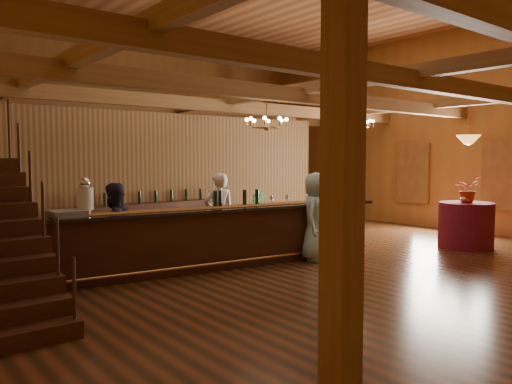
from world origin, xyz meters
TOP-DOWN VIEW (x-y plane):
  - floor at (0.00, 0.00)m, footprint 14.00×14.00m
  - wall_back at (0.00, 7.00)m, footprint 12.00×0.10m
  - wall_right at (6.00, 0.00)m, footprint 0.10×14.00m
  - beam_grid at (0.00, 0.51)m, footprint 11.90×13.90m
  - support_posts at (0.00, -0.50)m, footprint 9.20×10.20m
  - partition_wall at (-0.50, 3.50)m, footprint 9.00×0.18m
  - window_right_front at (5.95, -1.60)m, footprint 0.12×1.05m
  - window_right_back at (5.95, 1.00)m, footprint 0.12×1.05m
  - staircase at (-5.45, -0.74)m, footprint 1.00×2.80m
  - backroom_boxes at (-0.29, 5.50)m, footprint 4.10×0.60m
  - tasting_bar at (-1.56, -0.06)m, footprint 6.61×1.70m
  - beverage_dispenser at (-4.02, 0.33)m, footprint 0.26×0.26m
  - glass_rack_tray at (-4.34, 0.27)m, footprint 0.50×0.50m
  - raffle_drum at (0.97, -0.46)m, footprint 0.34×0.24m
  - bar_bottle_0 at (-1.69, 0.08)m, footprint 0.07×0.07m
  - bar_bottle_1 at (-1.58, 0.07)m, footprint 0.07×0.07m
  - bar_bottle_2 at (-1.07, -0.00)m, footprint 0.07×0.07m
  - bar_bottle_3 at (-0.79, -0.04)m, footprint 0.07×0.07m
  - backbar_shelf at (-1.52, 3.18)m, footprint 3.37×0.83m
  - round_table at (3.68, -1.89)m, footprint 1.17×1.17m
  - chandelier_left at (-0.72, -0.23)m, footprint 0.80×0.80m
  - chandelier_right at (3.40, 0.97)m, footprint 0.80×0.80m
  - pendant_lamp at (3.68, -1.89)m, footprint 0.52×0.52m
  - bartender at (-1.16, 0.73)m, footprint 0.73×0.61m
  - staff_second at (-3.46, 0.57)m, footprint 0.94×0.86m
  - guest at (0.08, -0.77)m, footprint 1.00×0.88m
  - floor_plant at (1.20, 2.57)m, footprint 0.80×0.73m
  - table_flowers at (3.70, -1.89)m, footprint 0.56×0.49m
  - table_vase at (3.58, -1.90)m, footprint 0.19×0.19m

SIDE VIEW (x-z plane):
  - floor at x=0.00m, z-range 0.00..0.00m
  - backbar_shelf at x=-1.52m, z-range 0.00..0.94m
  - round_table at x=3.68m, z-range 0.00..1.01m
  - backroom_boxes at x=-0.29m, z-range -0.02..1.08m
  - tasting_bar at x=-1.56m, z-range 0.00..1.11m
  - floor_plant at x=1.20m, z-range 0.00..1.17m
  - staff_second at x=-3.46m, z-range 0.00..1.58m
  - bartender at x=-1.16m, z-range 0.00..1.70m
  - guest at x=0.08m, z-range 0.00..1.72m
  - staircase at x=-5.45m, z-range 0.00..2.00m
  - glass_rack_tray at x=-4.34m, z-range 1.09..1.19m
  - table_vase at x=3.58m, z-range 1.01..1.33m
  - bar_bottle_0 at x=-1.69m, z-range 1.09..1.39m
  - bar_bottle_1 at x=-1.58m, z-range 1.09..1.39m
  - bar_bottle_2 at x=-1.07m, z-range 1.09..1.39m
  - bar_bottle_3 at x=-0.79m, z-range 1.09..1.39m
  - raffle_drum at x=0.97m, z-range 1.12..1.42m
  - table_flowers at x=3.70m, z-range 1.01..1.61m
  - beverage_dispenser at x=-4.02m, z-range 1.08..1.68m
  - window_right_front at x=5.95m, z-range 0.67..2.42m
  - window_right_back at x=5.95m, z-range 0.67..2.42m
  - partition_wall at x=-0.50m, z-range 0.00..3.10m
  - support_posts at x=0.00m, z-range 0.00..3.20m
  - pendant_lamp at x=3.68m, z-range 1.95..2.85m
  - chandelier_left at x=-0.72m, z-range 2.33..3.02m
  - wall_back at x=0.00m, z-range 0.00..5.50m
  - wall_right at x=6.00m, z-range 0.00..5.50m
  - chandelier_right at x=3.40m, z-range 2.66..3.12m
  - beam_grid at x=0.00m, z-range 3.05..3.44m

